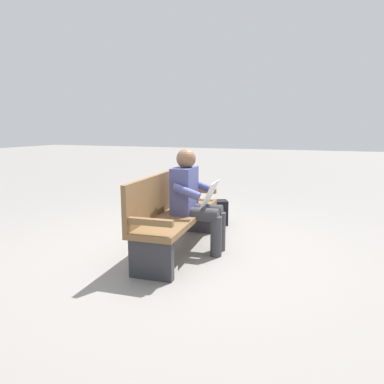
# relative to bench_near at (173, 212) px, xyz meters

# --- Properties ---
(ground_plane) EXTENTS (40.00, 40.00, 0.00)m
(ground_plane) POSITION_rel_bench_near_xyz_m (-0.01, 0.07, -0.46)
(ground_plane) COLOR gray
(bench_near) EXTENTS (1.83, 0.62, 0.90)m
(bench_near) POSITION_rel_bench_near_xyz_m (0.00, 0.00, 0.00)
(bench_near) COLOR brown
(bench_near) RESTS_ON ground
(person_seated) EXTENTS (0.59, 0.59, 1.18)m
(person_seated) POSITION_rel_bench_near_xyz_m (-0.08, 0.23, 0.17)
(person_seated) COLOR #474C84
(person_seated) RESTS_ON ground
(backpack) EXTENTS (0.35, 0.39, 0.36)m
(backpack) POSITION_rel_bench_near_xyz_m (-1.24, 0.13, -0.28)
(backpack) COLOR black
(backpack) RESTS_ON ground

